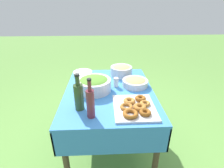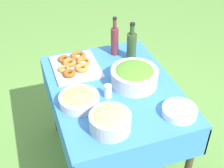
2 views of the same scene
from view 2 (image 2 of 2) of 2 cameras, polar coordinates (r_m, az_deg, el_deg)
ground_plane at (r=2.68m, az=0.29°, el=-13.62°), size 14.00×14.00×0.00m
picnic_table at (r=2.21m, az=0.34°, el=-2.89°), size 1.11×0.85×0.76m
salad_bowl at (r=2.13m, az=4.11°, el=1.57°), size 0.32×0.32×0.14m
pasta_bowl at (r=1.80m, az=-0.33°, el=-6.67°), size 0.24×0.24×0.13m
donut_platter at (r=2.34m, az=-6.83°, el=3.44°), size 0.39×0.33×0.05m
plate_stack at (r=1.96m, az=12.26°, el=-4.87°), size 0.22×0.22×0.05m
olive_oil_bottle at (r=2.38m, az=3.60°, el=7.07°), size 0.07×0.07×0.30m
wine_bottle at (r=2.44m, az=0.48°, el=8.02°), size 0.06×0.06×0.31m
bread_bowl at (r=1.99m, az=-6.01°, el=-2.75°), size 0.26×0.26×0.08m
salt_shaker at (r=2.03m, az=-0.76°, el=-1.33°), size 0.05×0.05×0.09m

